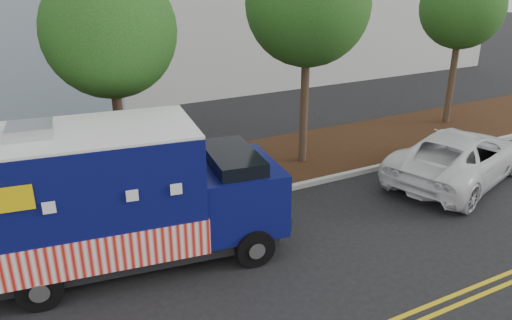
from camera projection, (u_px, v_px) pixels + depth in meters
ground at (169, 248)px, 11.79m from camera, size 120.00×120.00×0.00m
curb at (151, 220)px, 12.91m from camera, size 120.00×0.18×0.15m
mulch_strip at (130, 189)px, 14.64m from camera, size 120.00×4.00×0.15m
tree_b at (110, 32)px, 12.25m from camera, size 3.31×3.31×6.36m
tree_c at (308, 4)px, 14.71m from camera, size 3.73×3.73×7.01m
tree_d at (462, 7)px, 18.87m from camera, size 3.16×3.16×6.29m
food_truck at (120, 200)px, 10.65m from camera, size 6.72×3.25×3.41m
white_car at (459, 156)px, 15.18m from camera, size 6.14×4.22×1.56m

